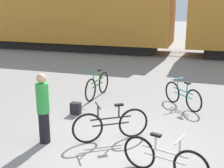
{
  "coord_description": "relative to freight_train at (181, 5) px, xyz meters",
  "views": [
    {
      "loc": [
        1.62,
        -5.89,
        3.21
      ],
      "look_at": [
        -0.63,
        1.39,
        1.1
      ],
      "focal_mm": 50.0,
      "sensor_mm": 36.0,
      "label": 1
    }
  ],
  "objects": [
    {
      "name": "bicycle_black",
      "position": [
        -0.38,
        -12.12,
        -2.42
      ],
      "size": [
        1.55,
        1.05,
        0.9
      ],
      "color": "black",
      "rests_on": "ground_plane"
    },
    {
      "name": "freight_train",
      "position": [
        0.0,
        0.0,
        0.0
      ],
      "size": [
        25.1,
        3.11,
        5.37
      ],
      "color": "black",
      "rests_on": "ground_plane"
    },
    {
      "name": "person_in_green",
      "position": [
        -1.79,
        -12.67,
        -1.97
      ],
      "size": [
        0.29,
        0.29,
        1.63
      ],
      "rotation": [
        0.0,
        0.0,
        4.36
      ],
      "color": "black",
      "rests_on": "ground_plane"
    },
    {
      "name": "rail_far",
      "position": [
        0.0,
        0.72,
        -2.8
      ],
      "size": [
        37.1,
        0.07,
        0.01
      ],
      "primitive_type": "cube",
      "color": "#4C4238",
      "rests_on": "ground_plane"
    },
    {
      "name": "ground_plane",
      "position": [
        0.0,
        -12.6,
        -2.8
      ],
      "size": [
        80.0,
        80.0,
        0.0
      ],
      "primitive_type": "plane",
      "color": "gray"
    },
    {
      "name": "bicycle_green",
      "position": [
        -1.8,
        -9.1,
        -2.41
      ],
      "size": [
        0.46,
        1.78,
        0.93
      ],
      "color": "black",
      "rests_on": "ground_plane"
    },
    {
      "name": "backpack",
      "position": [
        -1.85,
        -10.79,
        -2.63
      ],
      "size": [
        0.28,
        0.2,
        0.34
      ],
      "color": "black",
      "rests_on": "ground_plane"
    },
    {
      "name": "rail_near",
      "position": [
        0.0,
        -0.72,
        -2.8
      ],
      "size": [
        37.1,
        0.07,
        0.01
      ],
      "primitive_type": "cube",
      "color": "#4C4238",
      "rests_on": "ground_plane"
    },
    {
      "name": "bicycle_silver",
      "position": [
        1.01,
        -13.3,
        -2.45
      ],
      "size": [
        1.65,
        0.57,
        0.84
      ],
      "color": "black",
      "rests_on": "ground_plane"
    },
    {
      "name": "bicycle_teal",
      "position": [
        1.01,
        -9.28,
        -2.44
      ],
      "size": [
        1.21,
        1.2,
        0.84
      ],
      "color": "black",
      "rests_on": "ground_plane"
    }
  ]
}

